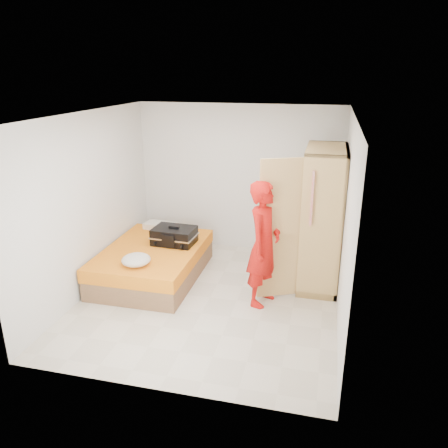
% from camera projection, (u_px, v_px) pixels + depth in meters
% --- Properties ---
extents(room, '(4.00, 4.02, 2.60)m').
position_uv_depth(room, '(209.00, 213.00, 5.92)').
color(room, beige).
rests_on(room, ground).
extents(bed, '(1.42, 2.02, 0.50)m').
position_uv_depth(bed, '(153.00, 262.00, 6.91)').
color(bed, brown).
rests_on(bed, ground).
extents(wardrobe, '(1.13, 1.42, 2.10)m').
position_uv_depth(wardrobe, '(319.00, 222.00, 6.47)').
color(wardrobe, tan).
rests_on(wardrobe, ground).
extents(person, '(0.58, 0.73, 1.77)m').
position_uv_depth(person, '(264.00, 244.00, 5.96)').
color(person, red).
rests_on(person, ground).
extents(suitcase, '(0.69, 0.54, 0.29)m').
position_uv_depth(suitcase, '(174.00, 236.00, 6.97)').
color(suitcase, black).
rests_on(suitcase, bed).
extents(round_cushion, '(0.42, 0.42, 0.16)m').
position_uv_depth(round_cushion, '(136.00, 260.00, 6.21)').
color(round_cushion, silver).
rests_on(round_cushion, bed).
extents(pillow, '(0.59, 0.36, 0.10)m').
position_uv_depth(pillow, '(161.00, 226.00, 7.63)').
color(pillow, silver).
rests_on(pillow, bed).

